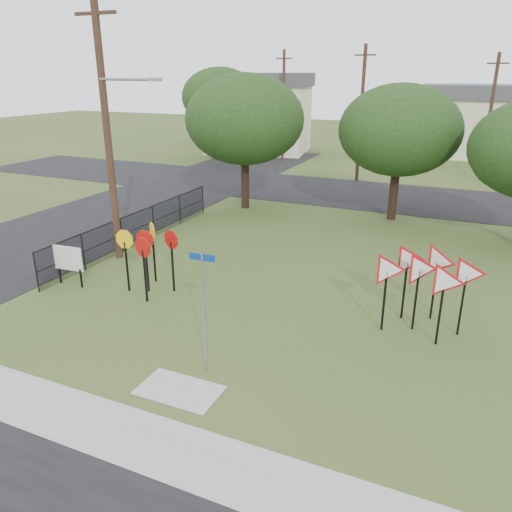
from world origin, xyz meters
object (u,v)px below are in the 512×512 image
at_px(stop_sign_cluster, 148,245).
at_px(info_board, 68,260).
at_px(yield_sign_cluster, 426,272).
at_px(street_name_sign, 204,307).

xyz_separation_m(stop_sign_cluster, info_board, (-2.92, -0.77, -0.70)).
height_order(stop_sign_cluster, yield_sign_cluster, yield_sign_cluster).
height_order(street_name_sign, yield_sign_cluster, street_name_sign).
xyz_separation_m(yield_sign_cluster, info_board, (-11.91, -1.79, -0.83)).
bearing_deg(yield_sign_cluster, street_name_sign, -135.62).
height_order(street_name_sign, stop_sign_cluster, street_name_sign).
distance_m(street_name_sign, info_board, 7.77).
bearing_deg(street_name_sign, stop_sign_cluster, 139.90).
height_order(street_name_sign, info_board, street_name_sign).
bearing_deg(info_board, street_name_sign, -21.43).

